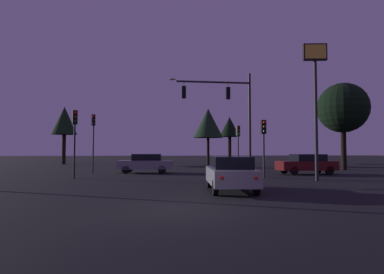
{
  "coord_description": "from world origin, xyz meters",
  "views": [
    {
      "loc": [
        -0.73,
        -9.81,
        1.77
      ],
      "look_at": [
        1.68,
        13.09,
        2.77
      ],
      "focal_mm": 29.86,
      "sensor_mm": 36.0,
      "label": 1
    }
  ],
  "objects": [
    {
      "name": "store_sign_illuminated",
      "position": [
        8.56,
        8.16,
        5.89
      ],
      "size": [
        1.42,
        0.44,
        8.18
      ],
      "color": "#232326",
      "rests_on": "ground"
    },
    {
      "name": "tree_behind_sign",
      "position": [
        16.43,
        18.25,
        5.76
      ],
      "size": [
        4.66,
        4.66,
        8.13
      ],
      "color": "black",
      "rests_on": "ground"
    },
    {
      "name": "ground_plane",
      "position": [
        0.0,
        24.5,
        0.0
      ],
      "size": [
        168.0,
        168.0,
        0.0
      ],
      "primitive_type": "plane",
      "color": "black",
      "rests_on": "ground"
    },
    {
      "name": "traffic_light_far_side",
      "position": [
        -6.06,
        11.18,
        3.09
      ],
      "size": [
        0.37,
        0.39,
        4.36
      ],
      "color": "#232326",
      "rests_on": "ground"
    },
    {
      "name": "car_crossing_right",
      "position": [
        10.4,
        13.29,
        0.8
      ],
      "size": [
        4.4,
        2.05,
        1.52
      ],
      "color": "#4C0F0F",
      "rests_on": "ground"
    },
    {
      "name": "traffic_signal_mast_arm",
      "position": [
        4.42,
        13.42,
        5.11
      ],
      "size": [
        6.2,
        0.45,
        7.6
      ],
      "color": "#232326",
      "rests_on": "ground"
    },
    {
      "name": "tree_center_horizon",
      "position": [
        5.5,
        30.01,
        5.27
      ],
      "size": [
        3.78,
        3.78,
        7.16
      ],
      "color": "black",
      "rests_on": "ground"
    },
    {
      "name": "car_nearside_lane",
      "position": [
        2.43,
        3.99,
        0.79
      ],
      "size": [
        2.11,
        4.27,
        1.52
      ],
      "color": "gray",
      "rests_on": "ground"
    },
    {
      "name": "tree_left_far",
      "position": [
        -13.1,
        33.61,
        5.68
      ],
      "size": [
        3.24,
        3.24,
        7.61
      ],
      "color": "black",
      "rests_on": "ground"
    },
    {
      "name": "traffic_light_corner_right",
      "position": [
        6.05,
        10.22,
        2.69
      ],
      "size": [
        0.31,
        0.36,
        3.77
      ],
      "color": "#232326",
      "rests_on": "ground"
    },
    {
      "name": "traffic_light_corner_left",
      "position": [
        -5.98,
        16.61,
        3.32
      ],
      "size": [
        0.34,
        0.38,
        4.72
      ],
      "color": "#232326",
      "rests_on": "ground"
    },
    {
      "name": "tree_right_cluster",
      "position": [
        10.02,
        37.76,
        5.33
      ],
      "size": [
        3.12,
        3.12,
        6.97
      ],
      "color": "black",
      "rests_on": "ground"
    },
    {
      "name": "car_crossing_left",
      "position": [
        -1.75,
        15.99,
        0.79
      ],
      "size": [
        4.39,
        2.03,
        1.52
      ],
      "color": "gray",
      "rests_on": "ground"
    },
    {
      "name": "traffic_light_median",
      "position": [
        6.4,
        18.25,
        2.87
      ],
      "size": [
        0.36,
        0.38,
        4.04
      ],
      "color": "#232326",
      "rests_on": "ground"
    }
  ]
}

